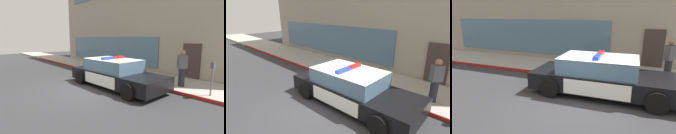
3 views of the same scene
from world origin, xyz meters
The scene contains 6 objects.
ground centered at (0.00, 0.00, 0.00)m, with size 48.00×48.00×0.00m, color #303033.
sidewalk centered at (0.00, 3.91, 0.07)m, with size 48.00×2.84×0.15m, color #A39E93.
curb_red_paint centered at (0.00, 2.48, 0.08)m, with size 28.80×0.04×0.14m, color maroon.
police_cruiser centered at (0.66, 1.24, 0.68)m, with size 5.22×2.23×1.49m.
fire_hydrant centered at (-1.72, 3.07, 0.50)m, with size 0.34×0.39×0.73m.
pedestrian_on_sidewalk centered at (3.01, 3.36, 1.01)m, with size 0.46×0.47×1.71m.
Camera 2 is at (4.59, -3.58, 3.57)m, focal length 27.98 mm.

